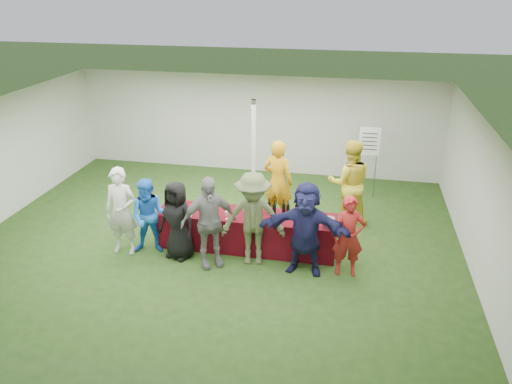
% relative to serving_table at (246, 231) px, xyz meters
% --- Properties ---
extents(ground, '(60.00, 60.00, 0.00)m').
position_rel_serving_table_xyz_m(ground, '(-0.67, 0.37, -0.38)').
color(ground, '#284719').
rests_on(ground, ground).
extents(tent, '(10.00, 10.00, 10.00)m').
position_rel_serving_table_xyz_m(tent, '(-0.17, 1.57, 0.98)').
color(tent, white).
rests_on(tent, ground).
extents(serving_table, '(3.60, 0.80, 0.75)m').
position_rel_serving_table_xyz_m(serving_table, '(0.00, 0.00, 0.00)').
color(serving_table, '#57080F').
rests_on(serving_table, ground).
extents(wine_bottles, '(0.93, 0.16, 0.32)m').
position_rel_serving_table_xyz_m(wine_bottles, '(0.70, 0.15, 0.50)').
color(wine_bottles, black).
rests_on(wine_bottles, serving_table).
extents(wine_glasses, '(1.11, 0.12, 0.16)m').
position_rel_serving_table_xyz_m(wine_glasses, '(-0.88, -0.27, 0.49)').
color(wine_glasses, silver).
rests_on(wine_glasses, serving_table).
extents(water_bottle, '(0.07, 0.07, 0.23)m').
position_rel_serving_table_xyz_m(water_bottle, '(-0.04, 0.08, 0.48)').
color(water_bottle, silver).
rests_on(water_bottle, serving_table).
extents(bar_towel, '(0.25, 0.18, 0.03)m').
position_rel_serving_table_xyz_m(bar_towel, '(1.57, 0.05, 0.39)').
color(bar_towel, white).
rests_on(bar_towel, serving_table).
extents(dump_bucket, '(0.23, 0.23, 0.18)m').
position_rel_serving_table_xyz_m(dump_bucket, '(1.64, -0.22, 0.46)').
color(dump_bucket, slate).
rests_on(dump_bucket, serving_table).
extents(wine_list_sign, '(0.50, 0.03, 1.80)m').
position_rel_serving_table_xyz_m(wine_list_sign, '(2.37, 3.11, 0.94)').
color(wine_list_sign, slate).
rests_on(wine_list_sign, ground).
extents(staff_pourer, '(0.80, 0.63, 1.91)m').
position_rel_serving_table_xyz_m(staff_pourer, '(0.43, 1.31, 0.58)').
color(staff_pourer, orange).
rests_on(staff_pourer, ground).
extents(staff_back, '(1.03, 0.86, 1.94)m').
position_rel_serving_table_xyz_m(staff_back, '(1.97, 1.52, 0.60)').
color(staff_back, gold).
rests_on(staff_back, ground).
extents(customer_0, '(0.66, 0.44, 1.79)m').
position_rel_serving_table_xyz_m(customer_0, '(-2.35, -0.64, 0.52)').
color(customer_0, silver).
rests_on(customer_0, ground).
extents(customer_1, '(0.85, 0.71, 1.55)m').
position_rel_serving_table_xyz_m(customer_1, '(-1.82, -0.53, 0.40)').
color(customer_1, blue).
rests_on(customer_1, ground).
extents(customer_2, '(0.89, 0.72, 1.58)m').
position_rel_serving_table_xyz_m(customer_2, '(-1.22, -0.61, 0.42)').
color(customer_2, black).
rests_on(customer_2, ground).
extents(customer_3, '(1.14, 0.94, 1.81)m').
position_rel_serving_table_xyz_m(customer_3, '(-0.54, -0.79, 0.53)').
color(customer_3, slate).
rests_on(customer_3, ground).
extents(customer_4, '(1.30, 0.88, 1.86)m').
position_rel_serving_table_xyz_m(customer_4, '(0.25, -0.54, 0.55)').
color(customer_4, '#4C5532').
rests_on(customer_4, ground).
extents(customer_5, '(1.69, 0.63, 1.79)m').
position_rel_serving_table_xyz_m(customer_5, '(1.25, -0.66, 0.52)').
color(customer_5, '#191A44').
rests_on(customer_5, ground).
extents(customer_6, '(0.61, 0.45, 1.56)m').
position_rel_serving_table_xyz_m(customer_6, '(2.03, -0.59, 0.40)').
color(customer_6, maroon).
rests_on(customer_6, ground).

